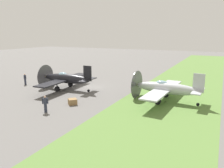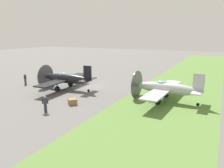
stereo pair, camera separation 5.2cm
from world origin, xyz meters
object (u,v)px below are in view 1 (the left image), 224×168
at_px(airplane_lead, 66,78).
at_px(supply_crate, 73,102).
at_px(ground_crew_chief, 25,79).
at_px(ground_crew_mechanic, 45,104).
at_px(runway_marker_cone, 147,88).
at_px(airplane_wingman, 166,88).

distance_m(airplane_lead, supply_crate, 7.39).
xyz_separation_m(ground_crew_chief, supply_crate, (-4.87, -12.57, -0.59)).
height_order(ground_crew_mechanic, runway_marker_cone, ground_crew_mechanic).
height_order(airplane_lead, airplane_wingman, airplane_wingman).
bearing_deg(airplane_lead, ground_crew_mechanic, -157.15).
bearing_deg(supply_crate, ground_crew_mechanic, 164.89).
distance_m(airplane_wingman, runway_marker_cone, 6.17).
relative_size(ground_crew_chief, runway_marker_cone, 3.93).
bearing_deg(runway_marker_cone, airplane_lead, 117.16).
relative_size(ground_crew_chief, supply_crate, 1.92).
relative_size(airplane_wingman, ground_crew_mechanic, 6.13).
bearing_deg(airplane_wingman, runway_marker_cone, 40.42).
bearing_deg(supply_crate, ground_crew_chief, 68.83).
bearing_deg(airplane_lead, airplane_wingman, -90.43).
height_order(ground_crew_chief, ground_crew_mechanic, same).
bearing_deg(runway_marker_cone, ground_crew_chief, 107.78).
xyz_separation_m(airplane_wingman, ground_crew_chief, (-0.97, 21.59, -0.67)).
bearing_deg(ground_crew_mechanic, runway_marker_cone, -146.47).
distance_m(ground_crew_mechanic, supply_crate, 3.48).
relative_size(ground_crew_mechanic, runway_marker_cone, 3.93).
bearing_deg(ground_crew_mechanic, ground_crew_chief, -67.30).
bearing_deg(supply_crate, airplane_wingman, -57.12).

